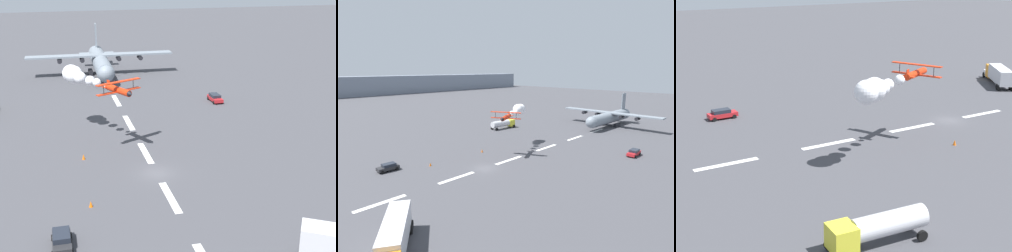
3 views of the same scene
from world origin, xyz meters
TOP-DOWN VIEW (x-y plane):
  - ground_plane at (0.00, 0.00)m, footprint 440.00×440.00m
  - runway_stripe_3 at (-21.30, 0.00)m, footprint 8.00×0.90m
  - runway_stripe_4 at (-7.10, 0.00)m, footprint 8.00×0.90m
  - runway_stripe_5 at (7.10, 0.00)m, footprint 8.00×0.90m
  - runway_stripe_6 at (21.30, 0.00)m, footprint 8.00×0.90m
  - runway_stripe_7 at (35.50, 0.00)m, footprint 8.00×0.90m
  - runway_stripe_8 at (49.70, 0.00)m, footprint 8.00×0.90m
  - cargo_transport_plane at (58.11, 0.27)m, footprint 27.47×35.21m
  - stunt_biplane_red at (18.88, 8.09)m, footprint 16.42×10.80m
  - semi_truck_orange at (-25.34, -13.82)m, footprint 9.68×12.92m
  - fuel_tanker_truck at (30.25, 24.64)m, footprint 9.31×3.33m
  - followme_car_yellow at (30.00, -18.88)m, footprint 4.57×2.10m
  - airport_staff_sedan at (-14.53, 12.84)m, footprint 4.13×2.05m
  - traffic_cone_near at (-7.14, 9.32)m, footprint 0.44×0.44m
  - traffic_cone_far at (6.95, 8.93)m, footprint 0.44×0.44m

SIDE VIEW (x-z plane):
  - ground_plane at x=0.00m, z-range 0.00..0.00m
  - runway_stripe_3 at x=-21.30m, z-range 0.00..0.01m
  - runway_stripe_4 at x=-7.10m, z-range 0.00..0.01m
  - runway_stripe_5 at x=7.10m, z-range 0.00..0.01m
  - runway_stripe_6 at x=21.30m, z-range 0.00..0.01m
  - runway_stripe_7 at x=35.50m, z-range 0.00..0.01m
  - runway_stripe_8 at x=49.70m, z-range 0.00..0.01m
  - traffic_cone_near at x=-7.14m, z-range 0.00..0.75m
  - traffic_cone_far at x=6.95m, z-range 0.00..0.75m
  - airport_staff_sedan at x=-14.53m, z-range 0.05..1.57m
  - followme_car_yellow at x=30.00m, z-range 0.05..1.57m
  - fuel_tanker_truck at x=30.25m, z-range 0.29..3.19m
  - semi_truck_orange at x=-25.34m, z-range 0.26..3.96m
  - cargo_transport_plane at x=58.11m, z-range -2.21..8.90m
  - stunt_biplane_red at x=18.88m, z-range 7.72..10.67m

